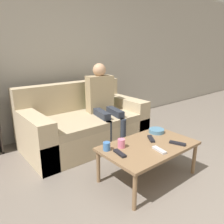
{
  "coord_description": "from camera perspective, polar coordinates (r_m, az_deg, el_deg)",
  "views": [
    {
      "loc": [
        -1.53,
        -0.4,
        1.38
      ],
      "look_at": [
        0.08,
        1.59,
        0.63
      ],
      "focal_mm": 35.0,
      "sensor_mm": 36.0,
      "label": 1
    }
  ],
  "objects": [
    {
      "name": "couch",
      "position": [
        3.25,
        -7.3,
        -3.28
      ],
      "size": [
        1.73,
        0.96,
        0.87
      ],
      "color": "tan",
      "rests_on": "ground_plane"
    },
    {
      "name": "tv_remote_0",
      "position": [
        2.49,
        10.18,
        -6.88
      ],
      "size": [
        0.14,
        0.17,
        0.02
      ],
      "rotation": [
        0.0,
        0.0,
        -0.61
      ],
      "color": "black",
      "rests_on": "coffee_table"
    },
    {
      "name": "snack_bowl",
      "position": [
        2.7,
        11.54,
        -4.83
      ],
      "size": [
        0.18,
        0.18,
        0.05
      ],
      "color": "teal",
      "rests_on": "coffee_table"
    },
    {
      "name": "tv_remote_2",
      "position": [
        2.44,
        16.74,
        -7.84
      ],
      "size": [
        0.11,
        0.18,
        0.02
      ],
      "rotation": [
        0.0,
        0.0,
        0.37
      ],
      "color": "black",
      "rests_on": "coffee_table"
    },
    {
      "name": "tv_remote_3",
      "position": [
        2.14,
        2.04,
        -10.73
      ],
      "size": [
        0.07,
        0.17,
        0.02
      ],
      "rotation": [
        0.0,
        0.0,
        -0.13
      ],
      "color": "black",
      "rests_on": "coffee_table"
    },
    {
      "name": "wall_back",
      "position": [
        3.66,
        -14.72,
        14.67
      ],
      "size": [
        12.0,
        0.06,
        2.6
      ],
      "color": "#B7B2A8",
      "rests_on": "ground_plane"
    },
    {
      "name": "cup_far",
      "position": [
        2.26,
        2.45,
        -8.17
      ],
      "size": [
        0.08,
        0.08,
        0.09
      ],
      "color": "pink",
      "rests_on": "coffee_table"
    },
    {
      "name": "tv_remote_1",
      "position": [
        2.25,
        12.25,
        -9.67
      ],
      "size": [
        0.08,
        0.18,
        0.02
      ],
      "rotation": [
        0.0,
        0.0,
        -0.18
      ],
      "color": "#B7B7BC",
      "rests_on": "coffee_table"
    },
    {
      "name": "person_adult",
      "position": [
        3.22,
        -2.54,
        3.7
      ],
      "size": [
        0.46,
        0.7,
        1.17
      ],
      "rotation": [
        0.0,
        0.0,
        -0.19
      ],
      "color": "#282D38",
      "rests_on": "ground_plane"
    },
    {
      "name": "cup_near",
      "position": [
        2.2,
        -1.41,
        -8.93
      ],
      "size": [
        0.07,
        0.07,
        0.09
      ],
      "color": "#3D70B2",
      "rests_on": "coffee_table"
    },
    {
      "name": "coffee_table",
      "position": [
        2.38,
        9.54,
        -9.21
      ],
      "size": [
        1.02,
        0.62,
        0.39
      ],
      "color": "brown",
      "rests_on": "ground_plane"
    }
  ]
}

